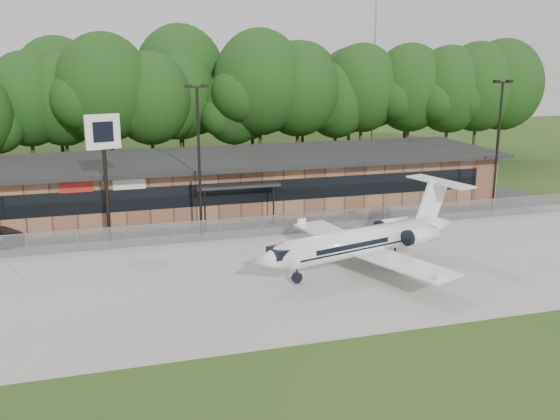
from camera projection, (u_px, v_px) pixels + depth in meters
name	position (u px, v px, depth m)	size (l,w,h in m)	color
ground	(369.00, 325.00, 28.71)	(160.00, 160.00, 0.00)	#29481A
apron	(311.00, 269.00, 36.13)	(64.00, 18.00, 0.08)	#9E9B93
parking_lot	(261.00, 219.00, 46.83)	(50.00, 9.00, 0.06)	#383835
terminal	(247.00, 180.00, 50.43)	(41.00, 11.65, 4.30)	#936849
fence	(278.00, 225.00, 42.46)	(46.00, 0.04, 1.52)	gray
treeline	(206.00, 98.00, 65.92)	(72.00, 12.00, 15.00)	#173A12
radio_mast	(375.00, 50.00, 76.31)	(0.20, 0.20, 25.00)	gray
light_pole_mid	(199.00, 150.00, 41.21)	(1.55, 0.30, 10.23)	black
light_pole_right	(498.00, 137.00, 47.52)	(1.55, 0.30, 10.23)	black
business_jet	(366.00, 242.00, 35.63)	(14.09, 12.65, 4.77)	white
pole_sign	(104.00, 145.00, 39.71)	(2.20, 0.81, 8.43)	black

